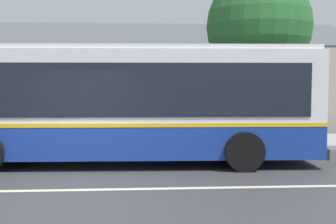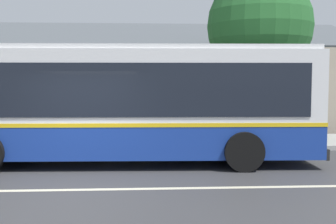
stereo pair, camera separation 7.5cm
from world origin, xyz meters
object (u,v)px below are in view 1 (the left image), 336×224
transit_bus (113,101)px  street_tree_primary (259,26)px  bench_down_street (73,130)px  bus_stop_sign (297,99)px

transit_bus → street_tree_primary: street_tree_primary is taller
bench_down_street → transit_bus: bearing=-61.6°
street_tree_primary → bus_stop_sign: size_ratio=2.57×
bench_down_street → street_tree_primary: size_ratio=0.26×
bench_down_street → street_tree_primary: 7.64m
transit_bus → bench_down_street: transit_bus is taller
bench_down_street → street_tree_primary: (6.65, 0.81, 3.67)m
transit_bus → bus_stop_sign: 6.28m
transit_bus → street_tree_primary: (5.07, 3.74, 2.54)m
transit_bus → bus_stop_sign: bearing=19.5°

